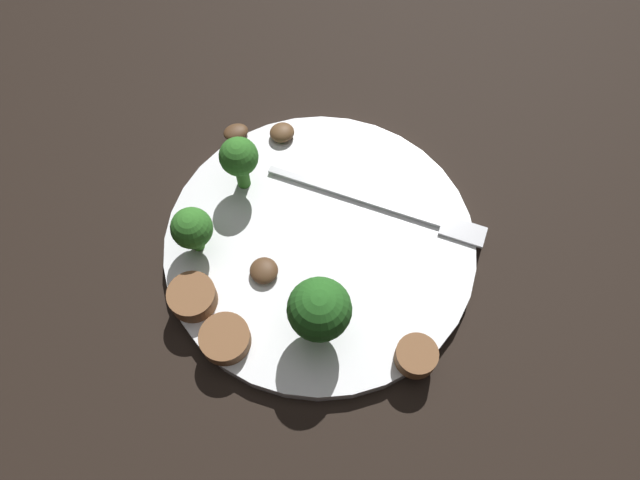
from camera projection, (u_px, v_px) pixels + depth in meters
ground_plane at (320, 247)px, 0.46m from camera, size 1.40×1.40×0.00m
plate at (320, 243)px, 0.46m from camera, size 0.24×0.24×0.01m
fork at (391, 208)px, 0.46m from camera, size 0.18×0.04×0.00m
broccoli_floret_0 at (239, 158)px, 0.45m from camera, size 0.03×0.03×0.05m
broccoli_floret_1 at (192, 229)px, 0.43m from camera, size 0.03×0.03×0.04m
broccoli_floret_2 at (319, 310)px, 0.39m from camera, size 0.04×0.04×0.06m
sausage_slice_0 at (193, 297)px, 0.42m from camera, size 0.05×0.05×0.02m
sausage_slice_1 at (416, 356)px, 0.40m from camera, size 0.04×0.04×0.01m
sausage_slice_2 at (225, 339)px, 0.41m from camera, size 0.05×0.05×0.01m
mushroom_0 at (236, 132)px, 0.50m from camera, size 0.03×0.03×0.01m
mushroom_1 at (264, 271)px, 0.44m from camera, size 0.03×0.03×0.01m
mushroom_3 at (282, 132)px, 0.49m from camera, size 0.03×0.03×0.01m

